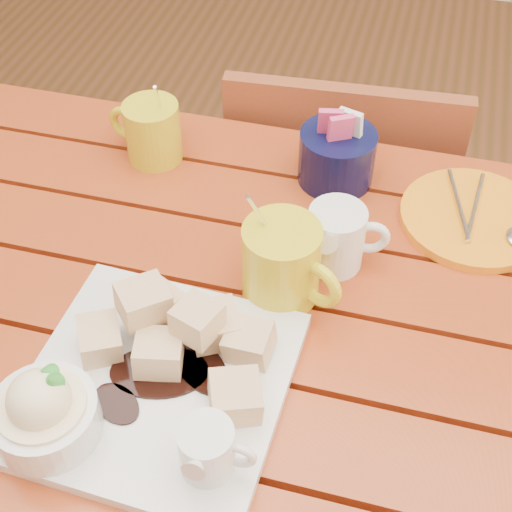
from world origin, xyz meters
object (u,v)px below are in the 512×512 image
(chair_far, at_px, (336,217))
(dessert_plate, at_px, (134,384))
(orange_saucer, at_px, (474,218))
(coffee_mug_right, at_px, (283,263))
(coffee_mug_left, at_px, (151,131))
(table, at_px, (217,378))

(chair_far, bearing_deg, dessert_plate, 75.58)
(orange_saucer, height_order, chair_far, chair_far)
(coffee_mug_right, relative_size, chair_far, 0.19)
(coffee_mug_left, relative_size, coffee_mug_right, 0.86)
(dessert_plate, bearing_deg, orange_saucer, 48.35)
(table, height_order, dessert_plate, dessert_plate)
(dessert_plate, relative_size, coffee_mug_right, 1.84)
(coffee_mug_right, height_order, orange_saucer, coffee_mug_right)
(dessert_plate, height_order, coffee_mug_right, coffee_mug_right)
(chair_far, bearing_deg, coffee_mug_left, 41.95)
(table, distance_m, orange_saucer, 0.40)
(coffee_mug_left, bearing_deg, chair_far, 58.10)
(orange_saucer, distance_m, chair_far, 0.47)
(coffee_mug_left, bearing_deg, orange_saucer, 9.08)
(coffee_mug_right, distance_m, chair_far, 0.58)
(dessert_plate, xyz_separation_m, orange_saucer, (0.33, 0.37, -0.02))
(coffee_mug_left, distance_m, chair_far, 0.50)
(coffee_mug_right, bearing_deg, table, -108.28)
(coffee_mug_right, height_order, chair_far, coffee_mug_right)
(coffee_mug_right, bearing_deg, dessert_plate, -96.44)
(orange_saucer, bearing_deg, table, -137.90)
(dessert_plate, bearing_deg, table, 67.52)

